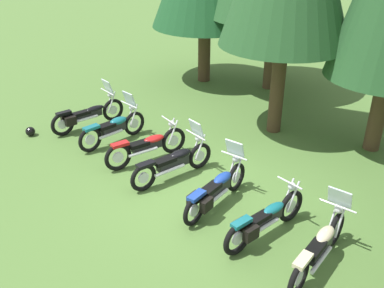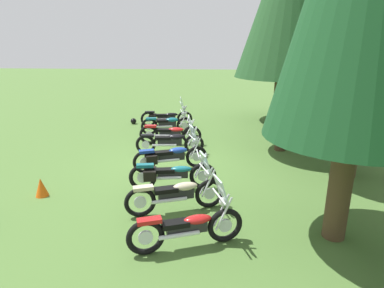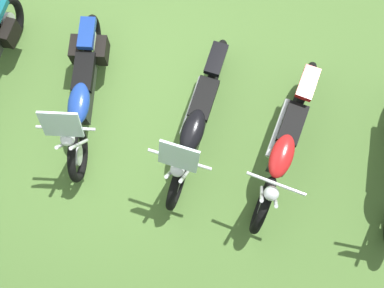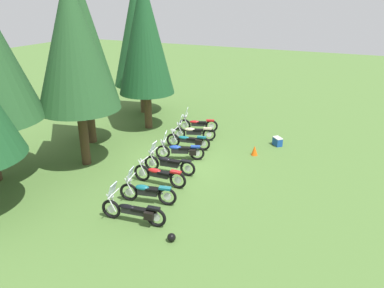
% 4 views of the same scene
% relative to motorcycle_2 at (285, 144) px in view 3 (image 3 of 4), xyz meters
% --- Properties ---
extents(ground_plane, '(80.00, 80.00, 0.00)m').
position_rel_motorcycle_2_xyz_m(ground_plane, '(1.88, 0.39, -0.45)').
color(ground_plane, '#4C7033').
extents(motorcycle_2, '(0.67, 2.38, 1.02)m').
position_rel_motorcycle_2_xyz_m(motorcycle_2, '(0.00, 0.00, 0.00)').
color(motorcycle_2, black).
rests_on(motorcycle_2, ground_plane).
extents(motorcycle_3, '(0.74, 2.38, 1.36)m').
position_rel_motorcycle_2_xyz_m(motorcycle_3, '(1.11, 0.16, 0.02)').
color(motorcycle_3, black).
rests_on(motorcycle_3, ground_plane).
extents(motorcycle_4, '(1.05, 2.20, 1.35)m').
position_rel_motorcycle_2_xyz_m(motorcycle_4, '(2.62, 0.34, 0.01)').
color(motorcycle_4, black).
rests_on(motorcycle_4, ground_plane).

